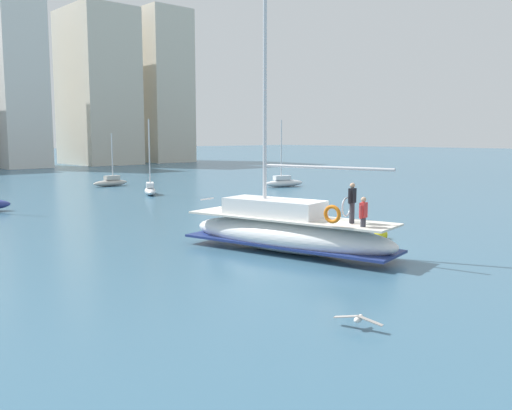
# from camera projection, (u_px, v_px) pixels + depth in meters

# --- Properties ---
(ground_plane) EXTENTS (400.00, 400.00, 0.00)m
(ground_plane) POSITION_uv_depth(u_px,v_px,m) (327.00, 247.00, 24.23)
(ground_plane) COLOR #38607A
(main_sailboat) EXTENTS (4.40, 9.89, 14.17)m
(main_sailboat) POSITION_uv_depth(u_px,v_px,m) (287.00, 230.00, 23.17)
(main_sailboat) COLOR white
(main_sailboat) RESTS_ON ground
(moored_sloop_near) EXTENTS (2.66, 3.73, 6.18)m
(moored_sloop_near) POSITION_uv_depth(u_px,v_px,m) (150.00, 189.00, 45.92)
(moored_sloop_near) COLOR silver
(moored_sloop_near) RESTS_ON ground
(moored_cutter_left) EXTENTS (3.88, 1.31, 5.09)m
(moored_cutter_left) POSITION_uv_depth(u_px,v_px,m) (111.00, 182.00, 53.68)
(moored_cutter_left) COLOR #B7B2A8
(moored_cutter_left) RESTS_ON ground
(moored_ketch_distant) EXTENTS (4.32, 1.97, 6.33)m
(moored_ketch_distant) POSITION_uv_depth(u_px,v_px,m) (284.00, 182.00, 52.91)
(moored_ketch_distant) COLOR silver
(moored_ketch_distant) RESTS_ON ground
(seagull) EXTENTS (0.53, 1.27, 0.18)m
(seagull) POSITION_uv_depth(u_px,v_px,m) (358.00, 319.00, 13.93)
(seagull) COLOR silver
(seagull) RESTS_ON ground
(mooring_buoy) EXTENTS (0.63, 0.63, 0.91)m
(mooring_buoy) POSITION_uv_depth(u_px,v_px,m) (381.00, 234.00, 26.27)
(mooring_buoy) COLOR yellow
(mooring_buoy) RESTS_ON ground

